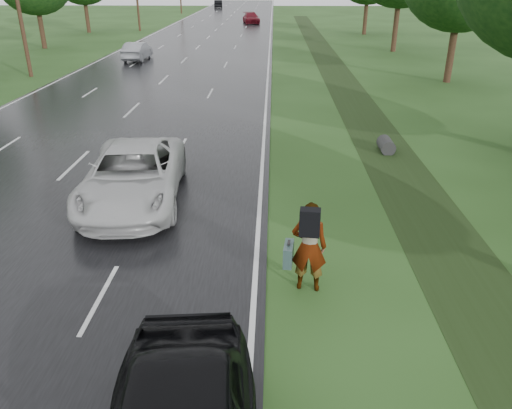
{
  "coord_description": "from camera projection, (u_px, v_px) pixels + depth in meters",
  "views": [
    {
      "loc": [
        7.08,
        -8.6,
        6.24
      ],
      "look_at": [
        6.73,
        2.1,
        1.3
      ],
      "focal_mm": 35.0,
      "sensor_mm": 36.0,
      "label": 1
    }
  ],
  "objects": [
    {
      "name": "silver_sedan",
      "position": [
        137.0,
        51.0,
        39.5
      ],
      "size": [
        1.55,
        4.24,
        1.39
      ],
      "primitive_type": "imported",
      "rotation": [
        0.0,
        0.0,
        3.12
      ],
      "color": "gray",
      "rests_on": "road"
    },
    {
      "name": "drainage_ditch",
      "position": [
        353.0,
        100.0,
        27.25
      ],
      "size": [
        2.2,
        120.0,
        0.56
      ],
      "color": "black",
      "rests_on": "ground"
    },
    {
      "name": "road",
      "position": [
        205.0,
        41.0,
        51.46
      ],
      "size": [
        14.0,
        180.0,
        0.04
      ],
      "primitive_type": "cube",
      "color": "black",
      "rests_on": "ground"
    },
    {
      "name": "edge_stripe_east",
      "position": [
        270.0,
        41.0,
        51.24
      ],
      "size": [
        0.12,
        180.0,
        0.01
      ],
      "primitive_type": "cube",
      "color": "silver",
      "rests_on": "road"
    },
    {
      "name": "far_car_dark",
      "position": [
        218.0,
        4.0,
        101.74
      ],
      "size": [
        2.05,
        4.76,
        1.52
      ],
      "primitive_type": "imported",
      "rotation": [
        0.0,
        0.0,
        3.24
      ],
      "color": "black",
      "rests_on": "road"
    },
    {
      "name": "white_pickup",
      "position": [
        133.0,
        175.0,
        14.72
      ],
      "size": [
        3.25,
        6.12,
        1.64
      ],
      "primitive_type": "imported",
      "rotation": [
        0.0,
        0.0,
        0.09
      ],
      "color": "silver",
      "rests_on": "road"
    },
    {
      "name": "far_car_red",
      "position": [
        251.0,
        18.0,
        69.56
      ],
      "size": [
        2.8,
        5.16,
        1.42
      ],
      "primitive_type": "imported",
      "rotation": [
        0.0,
        0.0,
        0.17
      ],
      "color": "maroon",
      "rests_on": "road"
    },
    {
      "name": "edge_stripe_west",
      "position": [
        140.0,
        40.0,
        51.65
      ],
      "size": [
        0.12,
        180.0,
        0.01
      ],
      "primitive_type": "cube",
      "color": "silver",
      "rests_on": "road"
    },
    {
      "name": "pedestrian",
      "position": [
        308.0,
        246.0,
        10.48
      ],
      "size": [
        0.95,
        0.9,
        2.06
      ],
      "rotation": [
        0.0,
        0.0,
        3.02
      ],
      "color": "#A5998C",
      "rests_on": "ground"
    },
    {
      "name": "center_line",
      "position": [
        205.0,
        41.0,
        51.45
      ],
      "size": [
        0.12,
        180.0,
        0.01
      ],
      "primitive_type": "cube",
      "color": "silver",
      "rests_on": "road"
    }
  ]
}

